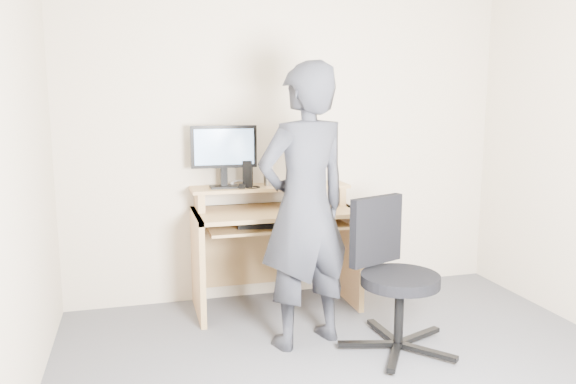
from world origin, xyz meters
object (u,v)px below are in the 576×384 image
desk (273,234)px  person (305,207)px  office_chair (392,269)px  monitor (224,151)px

desk → person: person is taller
office_chair → monitor: bearing=110.1°
monitor → office_chair: size_ratio=0.52×
office_chair → person: (-0.51, 0.19, 0.39)m
monitor → person: person is taller
desk → monitor: bearing=170.7°
desk → person: (0.02, -0.75, 0.35)m
monitor → person: bearing=-63.6°
monitor → person: size_ratio=0.27×
office_chair → person: person is taller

